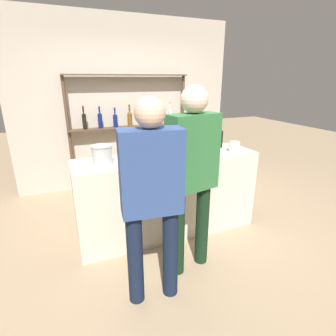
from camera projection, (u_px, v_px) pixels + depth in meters
ground_plane at (168, 230)px, 3.33m from camera, size 16.00×16.00×0.00m
bar_counter at (168, 195)px, 3.17m from camera, size 2.14×0.57×0.98m
back_wall at (127, 104)px, 4.53m from camera, size 3.74×0.12×2.80m
back_shelf at (130, 115)px, 4.43m from camera, size 2.04×0.18×1.89m
counter_bottle_0 at (152, 147)px, 2.90m from camera, size 0.08×0.08×0.33m
counter_bottle_1 at (180, 149)px, 2.87m from camera, size 0.08×0.08×0.30m
counter_bottle_2 at (213, 142)px, 3.11m from camera, size 0.08×0.08×0.33m
counter_bottle_3 at (220, 137)px, 3.36m from camera, size 0.08×0.08×0.35m
counter_bottle_4 at (164, 146)px, 2.86m from camera, size 0.07×0.07×0.35m
wine_glass at (128, 153)px, 2.71m from camera, size 0.08×0.08×0.16m
ice_bucket at (102, 155)px, 2.69m from camera, size 0.22×0.22×0.20m
cork_jar at (234, 147)px, 3.17m from camera, size 0.13×0.13×0.12m
customer_left at (152, 192)px, 2.00m from camera, size 0.49×0.26×1.72m
customer_center at (192, 170)px, 2.36m from camera, size 0.49×0.28×1.78m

